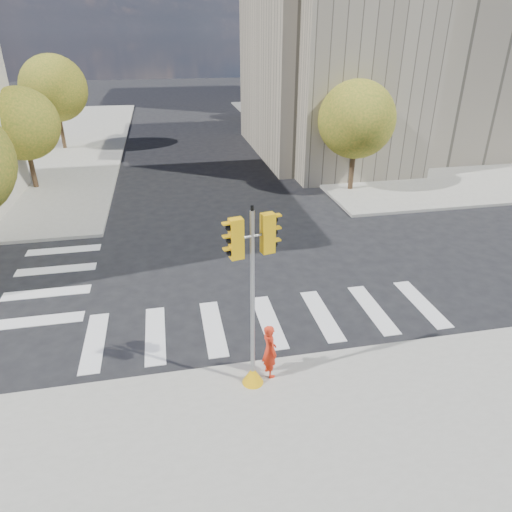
{
  "coord_description": "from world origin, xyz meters",
  "views": [
    {
      "loc": [
        -2.93,
        -13.91,
        8.47
      ],
      "look_at": [
        -0.4,
        -1.39,
        2.1
      ],
      "focal_mm": 32.0,
      "sensor_mm": 36.0,
      "label": 1
    }
  ],
  "objects_px": {
    "traffic_signal": "(253,315)",
    "photographer": "(270,351)",
    "lamp_near": "(340,99)",
    "lamp_far": "(283,78)"
  },
  "relations": [
    {
      "from": "lamp_near",
      "to": "photographer",
      "type": "distance_m",
      "value": 20.85
    },
    {
      "from": "lamp_near",
      "to": "traffic_signal",
      "type": "bearing_deg",
      "value": -115.98
    },
    {
      "from": "lamp_far",
      "to": "traffic_signal",
      "type": "bearing_deg",
      "value": -105.62
    },
    {
      "from": "lamp_near",
      "to": "traffic_signal",
      "type": "xyz_separation_m",
      "value": [
        -9.18,
        -18.83,
        -2.33
      ]
    },
    {
      "from": "lamp_near",
      "to": "photographer",
      "type": "xyz_separation_m",
      "value": [
        -8.68,
        -18.6,
        -3.65
      ]
    },
    {
      "from": "traffic_signal",
      "to": "photographer",
      "type": "xyz_separation_m",
      "value": [
        0.5,
        0.23,
        -1.32
      ]
    },
    {
      "from": "lamp_far",
      "to": "traffic_signal",
      "type": "relative_size",
      "value": 1.65
    },
    {
      "from": "lamp_near",
      "to": "traffic_signal",
      "type": "relative_size",
      "value": 1.65
    },
    {
      "from": "lamp_far",
      "to": "photographer",
      "type": "bearing_deg",
      "value": -104.91
    },
    {
      "from": "traffic_signal",
      "to": "photographer",
      "type": "distance_m",
      "value": 1.43
    }
  ]
}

